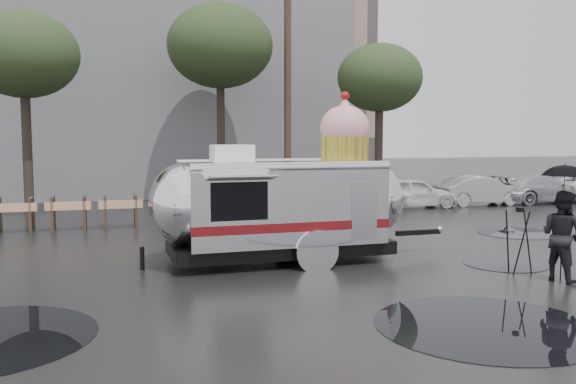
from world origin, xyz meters
name	(u,v)px	position (x,y,z in m)	size (l,w,h in m)	color
ground	(379,301)	(0.00, 0.00, 0.00)	(120.00, 120.00, 0.00)	black
puddles	(379,283)	(0.56, 1.20, 0.01)	(16.01, 11.24, 0.01)	black
grey_building	(113,64)	(-4.00, 24.00, 6.50)	(22.00, 12.00, 13.00)	slate
utility_pole	(288,90)	(2.50, 14.00, 4.62)	(1.60, 0.28, 9.00)	#473323
tree_left	(24,56)	(-7.00, 13.00, 5.48)	(3.64, 3.64, 6.95)	#382D26
tree_mid	(220,47)	(0.00, 15.00, 6.34)	(4.20, 4.20, 8.03)	#382D26
tree_right	(380,79)	(6.00, 13.00, 5.06)	(3.36, 3.36, 6.42)	#382D26
barricade_row	(69,212)	(-5.55, 9.96, 0.52)	(4.30, 0.80, 1.00)	#473323
parked_cars	(517,187)	(11.78, 12.00, 0.72)	(13.20, 1.90, 1.50)	silver
airstream_trailer	(283,201)	(-0.63, 3.70, 1.37)	(7.24, 2.81, 3.90)	silver
person_right	(562,236)	(4.05, 0.37, 0.88)	(0.85, 0.47, 1.77)	black
umbrella_black	(564,182)	(4.05, 0.37, 1.92)	(1.09, 1.09, 2.29)	black
tripod	(519,235)	(3.69, 1.19, 0.78)	(0.52, 0.57, 1.37)	black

